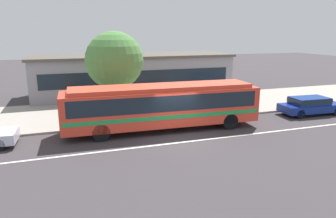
% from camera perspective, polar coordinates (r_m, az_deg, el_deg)
% --- Properties ---
extents(ground_plane, '(120.00, 120.00, 0.00)m').
position_cam_1_polar(ground_plane, '(18.13, 2.00, -5.21)').
color(ground_plane, '#3B3639').
extents(sidewalk_slab, '(60.00, 8.00, 0.12)m').
position_cam_1_polar(sidewalk_slab, '(24.64, -3.85, 0.07)').
color(sidewalk_slab, '#A0968C').
rests_on(sidewalk_slab, ground_plane).
extents(lane_stripe_center, '(56.00, 0.16, 0.01)m').
position_cam_1_polar(lane_stripe_center, '(17.42, 2.93, -6.01)').
color(lane_stripe_center, silver).
rests_on(lane_stripe_center, ground_plane).
extents(transit_bus, '(12.03, 3.00, 2.78)m').
position_cam_1_polar(transit_bus, '(19.16, -1.01, 0.90)').
color(transit_bus, red).
rests_on(transit_bus, ground_plane).
extents(sedan_far_ahead, '(4.76, 2.05, 1.29)m').
position_cam_1_polar(sedan_far_ahead, '(25.23, 24.48, 0.71)').
color(sedan_far_ahead, navy).
rests_on(sedan_far_ahead, ground_plane).
extents(pedestrian_waiting_near_sign, '(0.45, 0.45, 1.67)m').
position_cam_1_polar(pedestrian_waiting_near_sign, '(21.55, -10.78, 0.70)').
color(pedestrian_waiting_near_sign, '#74674A').
rests_on(pedestrian_waiting_near_sign, sidewalk_slab).
extents(street_tree_near_stop, '(4.14, 4.14, 5.88)m').
position_cam_1_polar(street_tree_near_stop, '(22.95, -9.72, 8.66)').
color(street_tree_near_stop, brown).
rests_on(street_tree_near_stop, sidewalk_slab).
extents(station_building, '(18.70, 6.47, 3.83)m').
position_cam_1_polar(station_building, '(30.69, -6.39, 6.30)').
color(station_building, gray).
rests_on(station_building, ground_plane).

